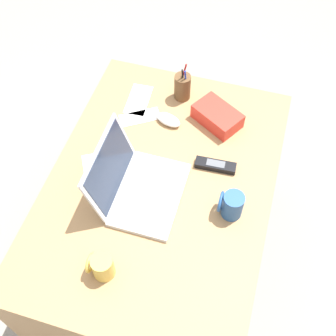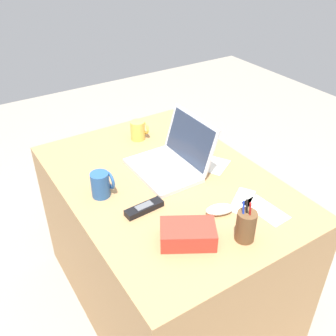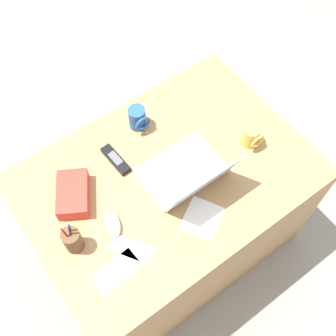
{
  "view_description": "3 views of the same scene",
  "coord_description": "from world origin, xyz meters",
  "px_view_note": "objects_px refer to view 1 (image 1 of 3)",
  "views": [
    {
      "loc": [
        -0.83,
        -0.28,
        2.1
      ],
      "look_at": [
        0.01,
        -0.03,
        0.83
      ],
      "focal_mm": 46.68,
      "sensor_mm": 36.0,
      "label": 1
    },
    {
      "loc": [
        1.14,
        -0.71,
        1.68
      ],
      "look_at": [
        -0.02,
        0.02,
        0.77
      ],
      "focal_mm": 41.13,
      "sensor_mm": 36.0,
      "label": 2
    },
    {
      "loc": [
        0.48,
        0.67,
        2.28
      ],
      "look_at": [
        0.0,
        0.02,
        0.83
      ],
      "focal_mm": 45.89,
      "sensor_mm": 36.0,
      "label": 3
    }
  ],
  "objects_px": {
    "coffee_mug_tall": "(102,266)",
    "pen_holder": "(182,87)",
    "cordless_phone": "(215,165)",
    "computer_mouse": "(168,120)",
    "coffee_mug_white": "(231,205)",
    "snack_bag": "(217,116)",
    "laptop": "(137,186)"
  },
  "relations": [
    {
      "from": "coffee_mug_tall",
      "to": "pen_holder",
      "type": "relative_size",
      "value": 0.56
    },
    {
      "from": "coffee_mug_tall",
      "to": "pen_holder",
      "type": "distance_m",
      "value": 0.83
    },
    {
      "from": "coffee_mug_tall",
      "to": "cordless_phone",
      "type": "xyz_separation_m",
      "value": [
        0.51,
        -0.26,
        -0.04
      ]
    },
    {
      "from": "computer_mouse",
      "to": "cordless_phone",
      "type": "height_order",
      "value": "computer_mouse"
    },
    {
      "from": "cordless_phone",
      "to": "coffee_mug_white",
      "type": "bearing_deg",
      "value": -152.15
    },
    {
      "from": "coffee_mug_white",
      "to": "snack_bag",
      "type": "bearing_deg",
      "value": 19.15
    },
    {
      "from": "coffee_mug_tall",
      "to": "computer_mouse",
      "type": "bearing_deg",
      "value": -1.89
    },
    {
      "from": "laptop",
      "to": "coffee_mug_tall",
      "type": "height_order",
      "value": "laptop"
    },
    {
      "from": "cordless_phone",
      "to": "snack_bag",
      "type": "height_order",
      "value": "snack_bag"
    },
    {
      "from": "laptop",
      "to": "coffee_mug_white",
      "type": "distance_m",
      "value": 0.34
    },
    {
      "from": "coffee_mug_tall",
      "to": "pen_holder",
      "type": "height_order",
      "value": "pen_holder"
    },
    {
      "from": "computer_mouse",
      "to": "coffee_mug_tall",
      "type": "relative_size",
      "value": 1.14
    },
    {
      "from": "coffee_mug_white",
      "to": "cordless_phone",
      "type": "relative_size",
      "value": 0.67
    },
    {
      "from": "computer_mouse",
      "to": "cordless_phone",
      "type": "xyz_separation_m",
      "value": [
        -0.16,
        -0.24,
        -0.0
      ]
    },
    {
      "from": "computer_mouse",
      "to": "cordless_phone",
      "type": "distance_m",
      "value": 0.29
    },
    {
      "from": "coffee_mug_tall",
      "to": "snack_bag",
      "type": "height_order",
      "value": "coffee_mug_tall"
    },
    {
      "from": "coffee_mug_white",
      "to": "pen_holder",
      "type": "relative_size",
      "value": 0.61
    },
    {
      "from": "computer_mouse",
      "to": "coffee_mug_white",
      "type": "relative_size",
      "value": 1.04
    },
    {
      "from": "cordless_phone",
      "to": "snack_bag",
      "type": "bearing_deg",
      "value": 11.55
    },
    {
      "from": "computer_mouse",
      "to": "coffee_mug_white",
      "type": "height_order",
      "value": "coffee_mug_white"
    },
    {
      "from": "laptop",
      "to": "coffee_mug_tall",
      "type": "relative_size",
      "value": 3.42
    },
    {
      "from": "pen_holder",
      "to": "snack_bag",
      "type": "xyz_separation_m",
      "value": [
        -0.1,
        -0.17,
        -0.03
      ]
    },
    {
      "from": "coffee_mug_white",
      "to": "coffee_mug_tall",
      "type": "height_order",
      "value": "coffee_mug_white"
    },
    {
      "from": "cordless_phone",
      "to": "laptop",
      "type": "bearing_deg",
      "value": 127.63
    },
    {
      "from": "computer_mouse",
      "to": "coffee_mug_white",
      "type": "distance_m",
      "value": 0.47
    },
    {
      "from": "cordless_phone",
      "to": "pen_holder",
      "type": "distance_m",
      "value": 0.39
    },
    {
      "from": "snack_bag",
      "to": "coffee_mug_tall",
      "type": "bearing_deg",
      "value": 163.93
    },
    {
      "from": "cordless_phone",
      "to": "snack_bag",
      "type": "xyz_separation_m",
      "value": [
        0.22,
        0.05,
        0.02
      ]
    },
    {
      "from": "laptop",
      "to": "snack_bag",
      "type": "height_order",
      "value": "laptop"
    },
    {
      "from": "laptop",
      "to": "computer_mouse",
      "type": "distance_m",
      "value": 0.36
    },
    {
      "from": "coffee_mug_tall",
      "to": "cordless_phone",
      "type": "bearing_deg",
      "value": -26.75
    },
    {
      "from": "laptop",
      "to": "coffee_mug_white",
      "type": "bearing_deg",
      "value": -87.77
    }
  ]
}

